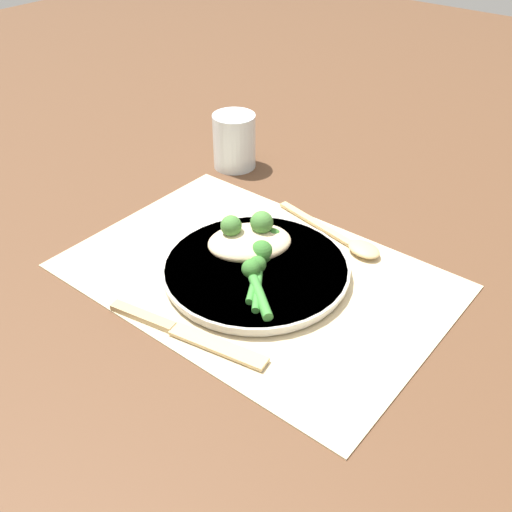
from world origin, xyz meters
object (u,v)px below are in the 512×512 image
broccoli_stalk_front (262,257)px  plate (256,269)px  broccoli_stalk_right (266,247)px  knife (183,332)px  water_glass (234,141)px  chicken_fillet (250,242)px  spoon (351,242)px  broccoli_stalk_left (256,276)px

broccoli_stalk_front → plate: bearing=-165.4°
broccoli_stalk_right → knife: (-0.01, 0.17, -0.02)m
broccoli_stalk_front → water_glass: size_ratio=1.20×
plate → broccoli_stalk_right: (0.01, -0.03, 0.02)m
chicken_fillet → water_glass: bearing=-45.4°
plate → knife: (-0.00, 0.14, -0.01)m
plate → chicken_fillet: chicken_fillet is taller
broccoli_stalk_front → spoon: size_ratio=0.58×
plate → broccoli_stalk_left: 0.04m
chicken_fillet → broccoli_stalk_front: 0.04m
broccoli_stalk_right → broccoli_stalk_front: size_ratio=1.16×
plate → broccoli_stalk_left: (-0.02, 0.03, 0.02)m
broccoli_stalk_right → water_glass: water_glass is taller
broccoli_stalk_left → spoon: broccoli_stalk_left is taller
broccoli_stalk_front → knife: broccoli_stalk_front is taller
broccoli_stalk_right → broccoli_stalk_left: 0.06m
knife → spoon: spoon is taller
broccoli_stalk_left → chicken_fillet: bearing=83.6°
chicken_fillet → broccoli_stalk_left: size_ratio=1.64×
broccoli_stalk_right → broccoli_stalk_front: broccoli_stalk_front is taller
chicken_fillet → broccoli_stalk_left: (-0.05, 0.05, -0.00)m
plate → broccoli_stalk_right: size_ratio=1.88×
broccoli_stalk_right → chicken_fillet: bearing=172.3°
plate → water_glass: (0.22, -0.22, 0.03)m
plate → broccoli_stalk_front: broccoli_stalk_front is taller
plate → chicken_fillet: bearing=-36.7°
chicken_fillet → knife: (-0.03, 0.16, -0.03)m
plate → water_glass: 0.32m
water_glass → plate: bearing=135.5°
chicken_fillet → broccoli_stalk_front: bearing=155.6°
chicken_fillet → spoon: 0.15m
broccoli_stalk_front → broccoli_stalk_left: 0.04m
chicken_fillet → broccoli_stalk_left: bearing=135.7°
water_glass → broccoli_stalk_front: bearing=136.9°
knife → broccoli_stalk_front: bearing=169.8°
spoon → chicken_fillet: bearing=-26.3°
chicken_fillet → plate: bearing=143.3°
plate → broccoli_stalk_left: broccoli_stalk_left is taller
plate → water_glass: water_glass is taller
broccoli_stalk_front → spoon: broccoli_stalk_front is taller
broccoli_stalk_left → knife: size_ratio=0.41×
knife → spoon: bearing=158.3°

